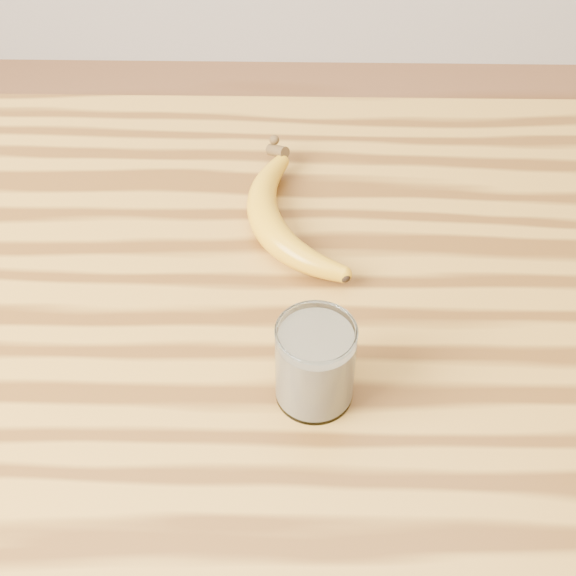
# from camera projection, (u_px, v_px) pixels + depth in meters

# --- Properties ---
(table) EXTENTS (1.20, 0.80, 0.90)m
(table) POSITION_uv_depth(u_px,v_px,m) (259.00, 387.00, 0.93)
(table) COLOR #A7752B
(table) RESTS_ON ground
(smoothie_glass) EXTENTS (0.07, 0.07, 0.09)m
(smoothie_glass) POSITION_uv_depth(u_px,v_px,m) (315.00, 364.00, 0.73)
(smoothie_glass) COLOR white
(smoothie_glass) RESTS_ON table
(banana) EXTENTS (0.21, 0.32, 0.04)m
(banana) POSITION_uv_depth(u_px,v_px,m) (266.00, 224.00, 0.90)
(banana) COLOR #C78B14
(banana) RESTS_ON table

